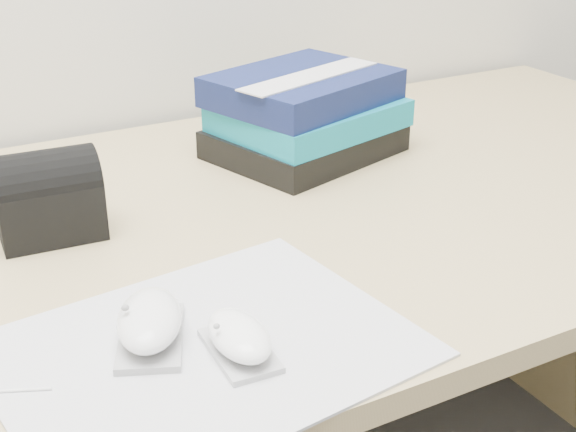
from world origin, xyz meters
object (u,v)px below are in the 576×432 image
book_stack (305,115)px  desk (267,330)px  mouse_front (239,338)px  mouse_rear (150,323)px  pouch (48,196)px

book_stack → desk: bearing=-142.0°
desk → mouse_front: mouse_front is taller
desk → book_stack: (0.11, 0.09, 0.30)m
mouse_front → book_stack: bearing=53.9°
mouse_rear → mouse_front: 0.09m
mouse_front → book_stack: 0.54m
desk → pouch: (-0.30, -0.01, 0.29)m
desk → mouse_front: size_ratio=16.72×
mouse_front → mouse_rear: bearing=137.6°
mouse_rear → pouch: (-0.03, 0.28, 0.03)m
book_stack → pouch: bearing=-166.3°
mouse_rear → book_stack: book_stack is taller
mouse_front → pouch: pouch is taller
mouse_front → desk: bearing=59.6°
mouse_rear → desk: bearing=47.0°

